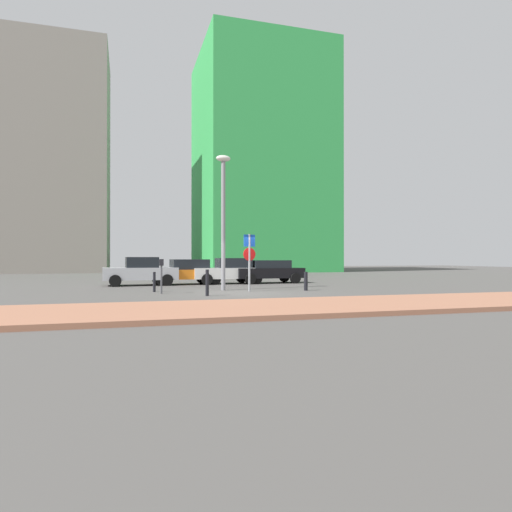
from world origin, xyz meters
name	(u,v)px	position (x,y,z in m)	size (l,w,h in m)	color
ground_plane	(240,293)	(0.00, 0.00, 0.00)	(120.00, 120.00, 0.00)	#4C4947
sidewalk_brick	(293,307)	(0.00, -6.46, 0.07)	(40.00, 4.43, 0.14)	#9E664C
parked_car_silver	(141,271)	(-3.99, 6.87, 0.80)	(4.11, 2.14, 1.59)	#B7BABF
parked_car_orange	(187,272)	(-1.36, 7.15, 0.75)	(4.60, 2.20, 1.46)	orange
parked_car_white	(230,271)	(1.19, 7.06, 0.78)	(4.39, 1.96, 1.53)	white
parked_car_black	(268,271)	(3.59, 6.99, 0.75)	(4.33, 2.11, 1.40)	black
parking_sign_post	(249,255)	(0.65, 0.80, 1.66)	(0.60, 0.11, 2.64)	gray
parking_meter	(161,271)	(-3.34, 0.56, 0.96)	(0.18, 0.14, 1.49)	#4C4C51
street_lamp	(223,210)	(-0.35, 1.85, 3.83)	(0.70, 0.36, 6.44)	gray
traffic_bollard_near	(207,283)	(-1.65, -1.09, 0.54)	(0.14, 0.14, 1.07)	black
traffic_bollard_mid	(154,282)	(-3.56, 1.73, 0.45)	(0.12, 0.12, 0.90)	black
traffic_bollard_far	(306,281)	(3.35, 0.55, 0.44)	(0.18, 0.18, 0.89)	black
building_colorful_midrise	(260,163)	(10.90, 32.62, 13.04)	(14.51, 15.25, 26.08)	green
building_under_construction	(41,160)	(-13.64, 34.35, 12.32)	(14.02, 10.46, 24.64)	gray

